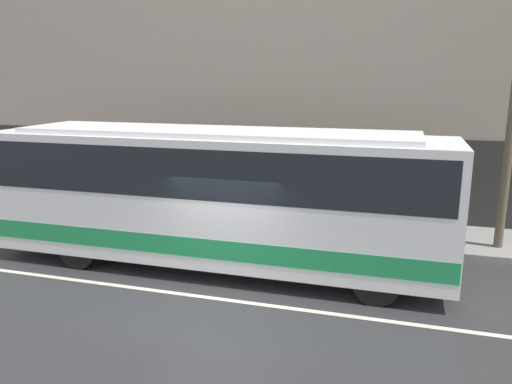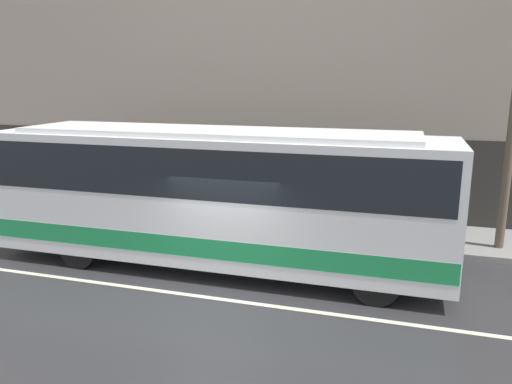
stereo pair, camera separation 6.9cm
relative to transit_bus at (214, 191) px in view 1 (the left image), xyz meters
The scene contains 6 objects.
ground_plane 2.72m from the transit_bus, 68.76° to the right, with size 60.00×60.00×0.00m, color #2D2D30.
sidewalk 4.11m from the transit_bus, 79.08° to the left, with size 60.00×2.78×0.16m.
building_facade 6.90m from the transit_bus, 82.29° to the left, with size 60.00×0.35×13.39m.
lane_stripe 2.72m from the transit_bus, 68.76° to the right, with size 54.00×0.14×0.01m.
transit_bus is the anchor object (origin of this frame).
pedestrian_waiting 3.93m from the transit_bus, 112.94° to the left, with size 0.36×0.36×1.75m.
Camera 1 is at (3.63, -9.23, 4.62)m, focal length 35.00 mm.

